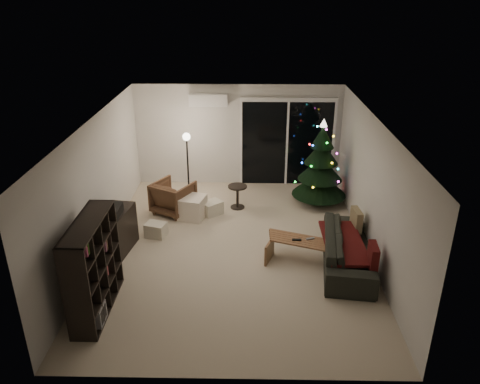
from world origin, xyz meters
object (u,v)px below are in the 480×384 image
(armchair, at_px, (173,197))
(christmas_tree, at_px, (321,163))
(media_cabinet, at_px, (112,236))
(coffee_table, at_px, (304,250))
(sofa, at_px, (348,249))
(bookshelf, at_px, (81,267))

(armchair, xyz_separation_m, christmas_tree, (3.26, 0.52, 0.64))
(media_cabinet, distance_m, coffee_table, 3.54)
(armchair, height_order, coffee_table, armchair)
(christmas_tree, bearing_deg, armchair, -170.96)
(media_cabinet, height_order, sofa, media_cabinet)
(media_cabinet, relative_size, armchair, 1.65)
(bookshelf, bearing_deg, coffee_table, 16.48)
(bookshelf, distance_m, media_cabinet, 1.61)
(media_cabinet, relative_size, christmas_tree, 0.66)
(armchair, bearing_deg, coffee_table, 172.72)
(christmas_tree, bearing_deg, sofa, -86.09)
(bookshelf, distance_m, armchair, 3.53)
(bookshelf, xyz_separation_m, armchair, (0.86, 3.40, -0.40))
(media_cabinet, distance_m, christmas_tree, 4.78)
(sofa, distance_m, coffee_table, 0.78)
(armchair, distance_m, sofa, 4.01)
(armchair, distance_m, christmas_tree, 3.36)
(coffee_table, bearing_deg, media_cabinet, -161.79)
(coffee_table, bearing_deg, bookshelf, -137.53)
(sofa, bearing_deg, bookshelf, 114.83)
(coffee_table, bearing_deg, sofa, 11.42)
(media_cabinet, bearing_deg, christmas_tree, 38.26)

